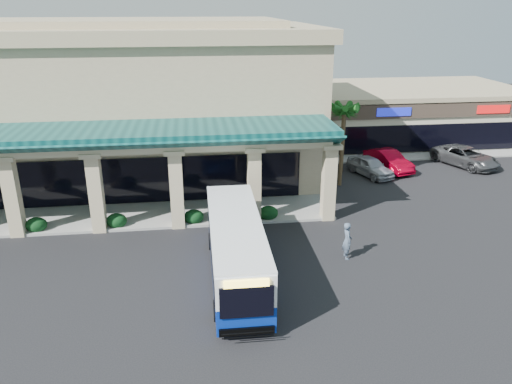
{
  "coord_description": "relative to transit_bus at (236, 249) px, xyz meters",
  "views": [
    {
      "loc": [
        -1.94,
        -22.04,
        12.36
      ],
      "look_at": [
        1.53,
        4.57,
        2.2
      ],
      "focal_mm": 35.0,
      "sensor_mm": 36.0,
      "label": 1
    }
  ],
  "objects": [
    {
      "name": "transit_bus",
      "position": [
        0.0,
        0.0,
        0.0
      ],
      "size": [
        2.55,
        10.5,
        2.93
      ],
      "primitive_type": null,
      "rotation": [
        0.0,
        0.0,
        -0.01
      ],
      "color": "#092BA0",
      "rests_on": "ground"
    },
    {
      "name": "car_gray",
      "position": [
        20.03,
        15.17,
        -0.69
      ],
      "size": [
        4.53,
        6.13,
        1.55
      ],
      "primitive_type": "imported",
      "rotation": [
        0.0,
        0.0,
        0.4
      ],
      "color": "#454649",
      "rests_on": "ground"
    },
    {
      "name": "strip_mall",
      "position": [
        18.15,
        25.0,
        0.99
      ],
      "size": [
        22.5,
        12.5,
        4.9
      ],
      "primitive_type": null,
      "color": "beige",
      "rests_on": "ground"
    },
    {
      "name": "ground",
      "position": [
        0.15,
        1.0,
        -1.46
      ],
      "size": [
        110.0,
        110.0,
        0.0
      ],
      "primitive_type": "plane",
      "color": "black"
    },
    {
      "name": "palm_0",
      "position": [
        8.65,
        12.0,
        1.84
      ],
      "size": [
        2.4,
        2.4,
        6.6
      ],
      "primitive_type": null,
      "color": "#134713",
      "rests_on": "ground"
    },
    {
      "name": "car_white",
      "position": [
        13.44,
        14.93,
        -0.69
      ],
      "size": [
        2.87,
        4.98,
        1.55
      ],
      "primitive_type": "imported",
      "rotation": [
        0.0,
        0.0,
        0.28
      ],
      "color": "#950017",
      "rests_on": "ground"
    },
    {
      "name": "car_silver",
      "position": [
        11.57,
        13.81,
        -0.74
      ],
      "size": [
        3.03,
        4.58,
        1.45
      ],
      "primitive_type": "imported",
      "rotation": [
        0.0,
        0.0,
        0.34
      ],
      "color": "#A0A1AA",
      "rests_on": "ground"
    },
    {
      "name": "arcade",
      "position": [
        -7.85,
        7.8,
        1.39
      ],
      "size": [
        30.0,
        6.2,
        5.7
      ],
      "primitive_type": null,
      "color": "#0A3D3D",
      "rests_on": "ground"
    },
    {
      "name": "pedestrian",
      "position": [
        5.82,
        1.17,
        -0.47
      ],
      "size": [
        0.48,
        0.72,
        1.98
      ],
      "primitive_type": "imported",
      "rotation": [
        0.0,
        0.0,
        1.57
      ],
      "color": "#4A5A6F",
      "rests_on": "ground"
    },
    {
      "name": "broadleaf_tree",
      "position": [
        7.65,
        20.0,
        0.94
      ],
      "size": [
        2.6,
        2.6,
        4.81
      ],
      "primitive_type": null,
      "color": "black",
      "rests_on": "ground"
    },
    {
      "name": "main_building",
      "position": [
        -7.85,
        17.0,
        4.21
      ],
      "size": [
        30.8,
        14.8,
        11.35
      ],
      "primitive_type": null,
      "color": "tan",
      "rests_on": "ground"
    },
    {
      "name": "palm_1",
      "position": [
        9.65,
        15.0,
        1.44
      ],
      "size": [
        2.4,
        2.4,
        5.8
      ],
      "primitive_type": null,
      "color": "#134713",
      "rests_on": "ground"
    }
  ]
}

